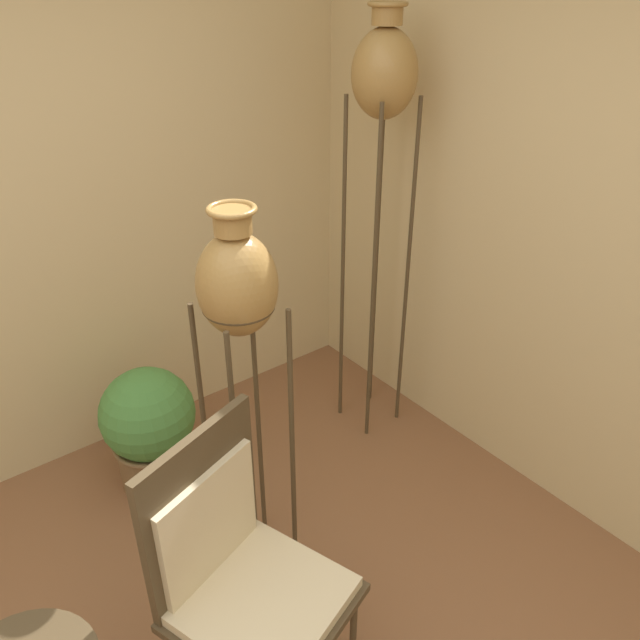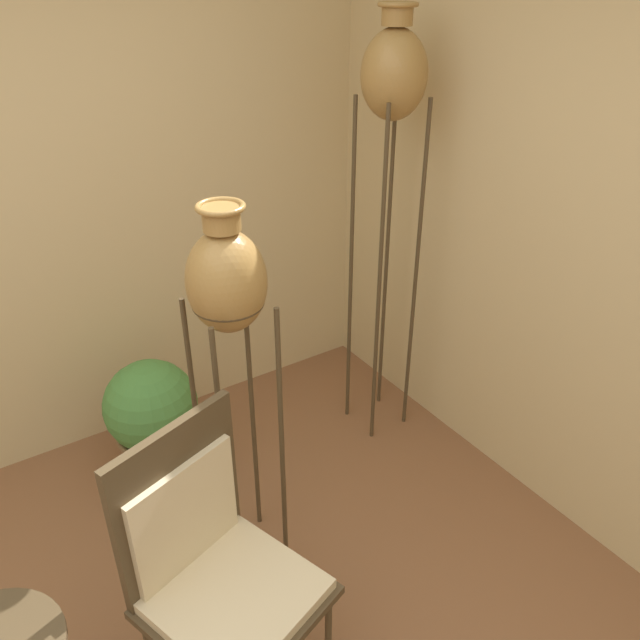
{
  "view_description": "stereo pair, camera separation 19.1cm",
  "coord_description": "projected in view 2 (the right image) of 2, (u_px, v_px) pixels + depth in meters",
  "views": [
    {
      "loc": [
        -0.32,
        -0.86,
        2.26
      ],
      "look_at": [
        1.13,
        1.0,
        0.91
      ],
      "focal_mm": 35.0,
      "sensor_mm": 36.0,
      "label": 1
    },
    {
      "loc": [
        -0.17,
        -0.97,
        2.26
      ],
      "look_at": [
        1.13,
        1.0,
        0.91
      ],
      "focal_mm": 35.0,
      "sensor_mm": 36.0,
      "label": 2
    }
  ],
  "objects": [
    {
      "name": "chair",
      "position": [
        213.0,
        562.0,
        1.96
      ],
      "size": [
        0.63,
        0.62,
        1.09
      ],
      "rotation": [
        0.0,
        0.0,
        0.32
      ],
      "color": "#473823",
      "rests_on": "ground_plane"
    },
    {
      "name": "potted_plant",
      "position": [
        153.0,
        418.0,
        3.03
      ],
      "size": [
        0.45,
        0.45,
        0.64
      ],
      "color": "brown",
      "rests_on": "ground_plane"
    },
    {
      "name": "vase_stand_tall",
      "position": [
        393.0,
        90.0,
        2.7
      ],
      "size": [
        0.29,
        0.29,
        2.13
      ],
      "color": "#473823",
      "rests_on": "ground_plane"
    },
    {
      "name": "vase_stand_medium",
      "position": [
        227.0,
        290.0,
        2.13
      ],
      "size": [
        0.28,
        0.28,
        1.6
      ],
      "color": "#473823",
      "rests_on": "ground_plane"
    }
  ]
}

